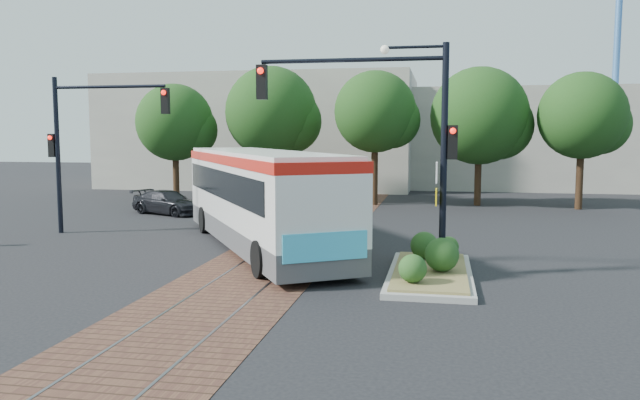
{
  "coord_description": "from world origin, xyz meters",
  "views": [
    {
      "loc": [
        5.03,
        -17.7,
        3.82
      ],
      "look_at": [
        1.01,
        3.0,
        1.6
      ],
      "focal_mm": 35.0,
      "sensor_mm": 36.0,
      "label": 1
    }
  ],
  "objects_px": {
    "traffic_island": "(431,264)",
    "parked_car": "(168,202)",
    "signal_pole_main": "(398,122)",
    "signal_pole_left": "(84,133)",
    "city_bus": "(260,194)"
  },
  "relations": [
    {
      "from": "traffic_island",
      "to": "parked_car",
      "type": "distance_m",
      "value": 16.82
    },
    {
      "from": "parked_car",
      "to": "traffic_island",
      "type": "bearing_deg",
      "value": -108.91
    },
    {
      "from": "signal_pole_main",
      "to": "signal_pole_left",
      "type": "height_order",
      "value": "signal_pole_main"
    },
    {
      "from": "parked_car",
      "to": "city_bus",
      "type": "bearing_deg",
      "value": -116.03
    },
    {
      "from": "signal_pole_main",
      "to": "signal_pole_left",
      "type": "bearing_deg",
      "value": 158.55
    },
    {
      "from": "city_bus",
      "to": "signal_pole_main",
      "type": "distance_m",
      "value": 6.27
    },
    {
      "from": "traffic_island",
      "to": "signal_pole_left",
      "type": "xyz_separation_m",
      "value": [
        -13.19,
        4.89,
        3.54
      ]
    },
    {
      "from": "city_bus",
      "to": "traffic_island",
      "type": "xyz_separation_m",
      "value": [
        5.78,
        -3.35,
        -1.49
      ]
    },
    {
      "from": "signal_pole_left",
      "to": "parked_car",
      "type": "bearing_deg",
      "value": 85.21
    },
    {
      "from": "city_bus",
      "to": "signal_pole_left",
      "type": "xyz_separation_m",
      "value": [
        -7.41,
        1.55,
        2.04
      ]
    },
    {
      "from": "city_bus",
      "to": "parked_car",
      "type": "relative_size",
      "value": 3.0
    },
    {
      "from": "signal_pole_left",
      "to": "signal_pole_main",
      "type": "bearing_deg",
      "value": -21.45
    },
    {
      "from": "signal_pole_main",
      "to": "parked_car",
      "type": "bearing_deg",
      "value": 136.87
    },
    {
      "from": "parked_car",
      "to": "signal_pole_left",
      "type": "bearing_deg",
      "value": -162.58
    },
    {
      "from": "traffic_island",
      "to": "signal_pole_main",
      "type": "xyz_separation_m",
      "value": [
        -0.96,
        0.09,
        3.83
      ]
    }
  ]
}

